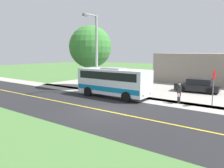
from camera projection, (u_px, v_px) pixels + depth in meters
ground_plane at (105, 111)px, 16.16m from camera, size 120.00×120.00×0.00m
road_surface at (105, 111)px, 16.16m from camera, size 8.00×100.00×0.01m
sidewalk at (140, 99)px, 20.29m from camera, size 2.40×100.00×0.01m
parking_lot_surface at (197, 91)px, 24.23m from camera, size 14.00×36.00×0.01m
road_centre_line at (105, 111)px, 16.16m from camera, size 0.16×100.00×0.00m
shuttle_bus_front at (114, 81)px, 20.95m from camera, size 2.60×7.21×2.78m
pedestrian_with_bags at (179, 93)px, 18.42m from camera, size 0.72×0.34×1.67m
stop_sign at (214, 82)px, 17.18m from camera, size 0.76×0.07×2.88m
street_light_pole at (96, 51)px, 22.34m from camera, size 1.97×0.24×7.93m
parked_car_near at (197, 86)px, 23.56m from camera, size 2.33×4.55×1.45m
tree_curbside at (90, 47)px, 26.06m from camera, size 4.98×4.98×7.32m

